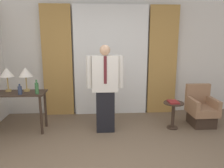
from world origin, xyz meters
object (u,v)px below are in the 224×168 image
(bottle_by_lamp, at_px, (20,90))
(armchair, at_px, (201,110))
(book, at_px, (173,102))
(bottle_near_edge, at_px, (37,88))
(person, at_px, (105,86))
(desk, at_px, (17,99))
(table_lamp_left, at_px, (7,73))
(table_lamp_right, at_px, (26,73))
(side_table, at_px, (173,111))

(bottle_by_lamp, xyz_separation_m, armchair, (3.66, 0.23, -0.56))
(armchair, distance_m, book, 0.74)
(bottle_near_edge, height_order, person, person)
(bottle_near_edge, distance_m, bottle_by_lamp, 0.31)
(person, bearing_deg, desk, 175.88)
(armchair, bearing_deg, desk, -178.80)
(desk, relative_size, person, 0.65)
(bottle_near_edge, bearing_deg, table_lamp_left, 159.88)
(table_lamp_right, distance_m, bottle_by_lamp, 0.38)
(bottle_by_lamp, bearing_deg, person, 0.79)
(table_lamp_left, height_order, side_table, table_lamp_left)
(bottle_near_edge, xyz_separation_m, armchair, (3.35, 0.21, -0.59))
(bottle_by_lamp, bearing_deg, bottle_near_edge, 2.69)
(table_lamp_left, relative_size, person, 0.28)
(bottle_near_edge, relative_size, book, 1.06)
(bottle_by_lamp, distance_m, book, 3.00)
(desk, height_order, bottle_by_lamp, bottle_by_lamp)
(armchair, bearing_deg, side_table, -166.73)
(bottle_near_edge, relative_size, bottle_by_lamp, 1.38)
(desk, relative_size, bottle_near_edge, 4.07)
(table_lamp_right, relative_size, bottle_near_edge, 1.74)
(bottle_by_lamp, relative_size, armchair, 0.23)
(desk, xyz_separation_m, book, (3.11, -0.09, -0.08))
(table_lamp_left, xyz_separation_m, person, (1.91, -0.22, -0.24))
(bottle_near_edge, distance_m, side_table, 2.74)
(desk, bearing_deg, bottle_by_lamp, -48.90)
(person, height_order, side_table, person)
(table_lamp_right, distance_m, person, 1.59)
(bottle_by_lamp, bearing_deg, table_lamp_left, 141.95)
(desk, distance_m, armchair, 3.80)
(table_lamp_right, xyz_separation_m, side_table, (2.94, -0.17, -0.79))
(desk, xyz_separation_m, side_table, (3.12, -0.08, -0.28))
(desk, relative_size, table_lamp_left, 2.33)
(desk, bearing_deg, table_lamp_left, 152.40)
(table_lamp_left, relative_size, book, 1.84)
(person, bearing_deg, table_lamp_right, 171.99)
(person, xyz_separation_m, book, (1.38, 0.04, -0.35))
(table_lamp_left, relative_size, table_lamp_right, 1.00)
(bottle_near_edge, distance_m, book, 2.69)
(table_lamp_left, xyz_separation_m, side_table, (3.30, -0.17, -0.79))
(table_lamp_left, bearing_deg, person, -6.52)
(side_table, bearing_deg, table_lamp_left, 177.04)
(table_lamp_left, bearing_deg, side_table, -2.96)
(bottle_near_edge, bearing_deg, armchair, 3.62)
(table_lamp_left, bearing_deg, desk, -27.60)
(table_lamp_right, relative_size, person, 0.28)
(table_lamp_left, xyz_separation_m, bottle_near_edge, (0.62, -0.23, -0.26))
(table_lamp_left, relative_size, bottle_by_lamp, 2.40)
(book, bearing_deg, bottle_by_lamp, -178.82)
(desk, xyz_separation_m, armchair, (3.79, 0.08, -0.33))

